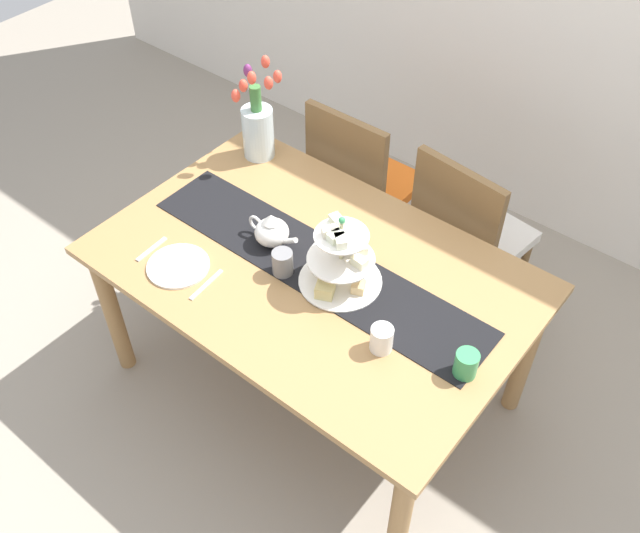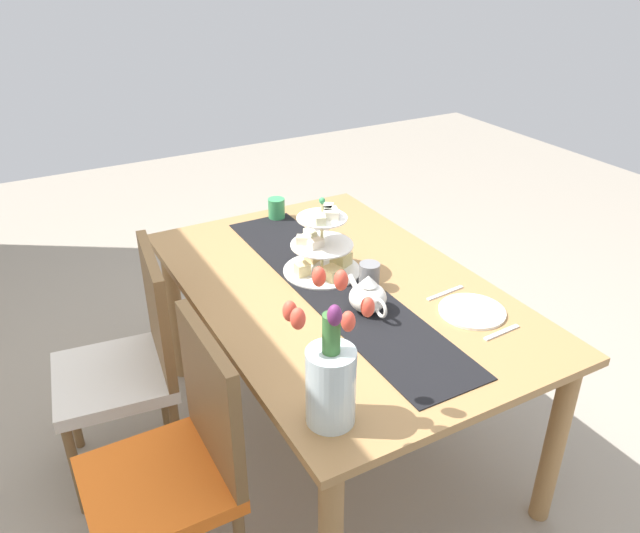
% 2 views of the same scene
% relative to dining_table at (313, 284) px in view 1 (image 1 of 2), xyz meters
% --- Properties ---
extents(ground_plane, '(8.00, 8.00, 0.00)m').
position_rel_dining_table_xyz_m(ground_plane, '(0.00, 0.00, -0.63)').
color(ground_plane, gray).
extents(dining_table, '(1.58, 1.02, 0.73)m').
position_rel_dining_table_xyz_m(dining_table, '(0.00, 0.00, 0.00)').
color(dining_table, '#A37747').
rests_on(dining_table, ground_plane).
extents(chair_left, '(0.42, 0.42, 0.91)m').
position_rel_dining_table_xyz_m(chair_left, '(-0.33, 0.74, -0.13)').
color(chair_left, brown).
rests_on(chair_left, ground_plane).
extents(chair_right, '(0.47, 0.47, 0.91)m').
position_rel_dining_table_xyz_m(chair_right, '(0.25, 0.74, -0.13)').
color(chair_right, brown).
rests_on(chair_right, ground_plane).
extents(table_runner, '(1.41, 0.29, 0.00)m').
position_rel_dining_table_xyz_m(table_runner, '(0.00, 0.01, 0.10)').
color(table_runner, black).
rests_on(table_runner, dining_table).
extents(tiered_cake_stand, '(0.30, 0.30, 0.30)m').
position_rel_dining_table_xyz_m(tiered_cake_stand, '(0.12, -0.00, 0.19)').
color(tiered_cake_stand, beige).
rests_on(tiered_cake_stand, table_runner).
extents(teapot, '(0.24, 0.13, 0.14)m').
position_rel_dining_table_xyz_m(teapot, '(-0.20, 0.00, 0.15)').
color(teapot, white).
rests_on(teapot, table_runner).
extents(tulip_vase, '(0.19, 0.24, 0.43)m').
position_rel_dining_table_xyz_m(tulip_vase, '(-0.61, 0.38, 0.24)').
color(tulip_vase, silver).
rests_on(tulip_vase, dining_table).
extents(dinner_plate_left, '(0.23, 0.23, 0.01)m').
position_rel_dining_table_xyz_m(dinner_plate_left, '(-0.38, -0.31, 0.10)').
color(dinner_plate_left, white).
rests_on(dinner_plate_left, dining_table).
extents(fork_left, '(0.02, 0.15, 0.01)m').
position_rel_dining_table_xyz_m(fork_left, '(-0.53, -0.31, 0.10)').
color(fork_left, silver).
rests_on(fork_left, dining_table).
extents(knife_left, '(0.03, 0.17, 0.01)m').
position_rel_dining_table_xyz_m(knife_left, '(-0.24, -0.31, 0.10)').
color(knife_left, silver).
rests_on(knife_left, dining_table).
extents(mug_grey, '(0.08, 0.08, 0.09)m').
position_rel_dining_table_xyz_m(mug_grey, '(-0.06, -0.09, 0.15)').
color(mug_grey, slate).
rests_on(mug_grey, table_runner).
extents(mug_white_text, '(0.08, 0.08, 0.09)m').
position_rel_dining_table_xyz_m(mug_white_text, '(0.41, -0.15, 0.14)').
color(mug_white_text, white).
rests_on(mug_white_text, dining_table).
extents(mug_orange, '(0.08, 0.08, 0.09)m').
position_rel_dining_table_xyz_m(mug_orange, '(0.68, -0.07, 0.14)').
color(mug_orange, '#389356').
rests_on(mug_orange, dining_table).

